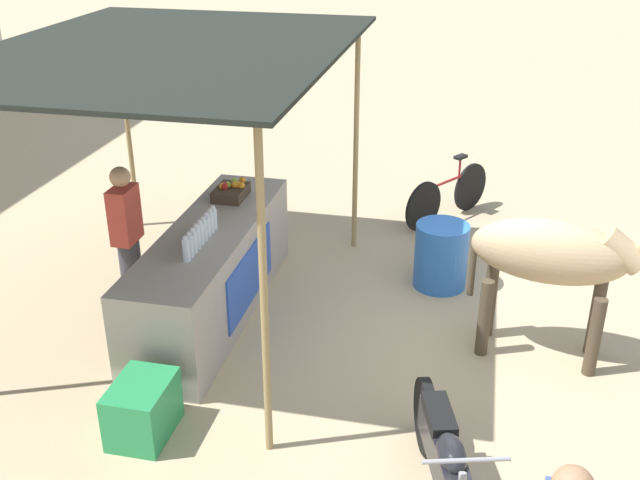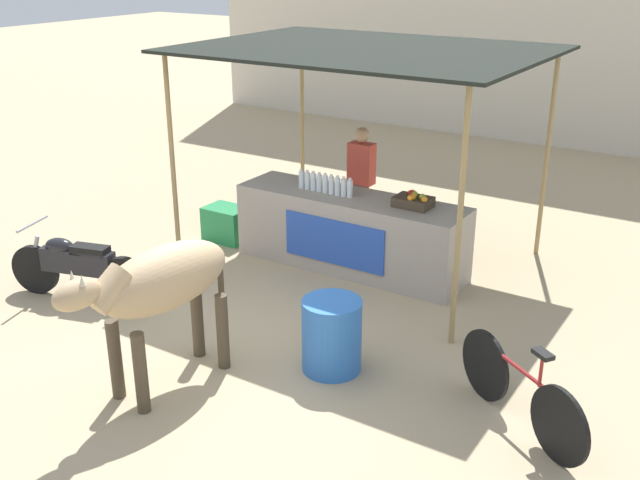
% 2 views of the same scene
% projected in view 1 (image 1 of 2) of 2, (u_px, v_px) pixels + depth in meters
% --- Properties ---
extents(ground_plane, '(60.00, 60.00, 0.00)m').
position_uv_depth(ground_plane, '(425.00, 337.00, 7.41)').
color(ground_plane, tan).
extents(stall_counter, '(3.00, 0.82, 0.96)m').
position_uv_depth(stall_counter, '(212.00, 271.00, 7.64)').
color(stall_counter, '#9E9389').
rests_on(stall_counter, ground).
extents(stall_awning, '(4.20, 3.20, 2.74)m').
position_uv_depth(stall_awning, '(166.00, 59.00, 6.77)').
color(stall_awning, black).
rests_on(stall_awning, ground).
extents(water_bottle_row, '(0.79, 0.07, 0.25)m').
position_uv_depth(water_bottle_row, '(200.00, 233.00, 7.06)').
color(water_bottle_row, silver).
rests_on(water_bottle_row, stall_counter).
extents(fruit_crate, '(0.44, 0.32, 0.18)m').
position_uv_depth(fruit_crate, '(231.00, 191.00, 8.14)').
color(fruit_crate, '#3F3326').
rests_on(fruit_crate, stall_counter).
extents(vendor_behind_counter, '(0.34, 0.22, 1.65)m').
position_uv_depth(vendor_behind_counter, '(128.00, 244.00, 7.38)').
color(vendor_behind_counter, '#383842').
rests_on(vendor_behind_counter, ground).
extents(cooler_box, '(0.60, 0.44, 0.48)m').
position_uv_depth(cooler_box, '(143.00, 409.00, 6.01)').
color(cooler_box, '#268C4C').
rests_on(cooler_box, ground).
extents(water_barrel, '(0.58, 0.58, 0.73)m').
position_uv_depth(water_barrel, '(441.00, 256.00, 8.22)').
color(water_barrel, blue).
rests_on(water_barrel, ground).
extents(cow, '(0.69, 1.85, 1.44)m').
position_uv_depth(cow, '(556.00, 257.00, 6.70)').
color(cow, tan).
rests_on(cow, ground).
extents(motorcycle_parked, '(1.75, 0.70, 0.90)m').
position_uv_depth(motorcycle_parked, '(443.00, 458.00, 5.23)').
color(motorcycle_parked, black).
rests_on(motorcycle_parked, ground).
extents(bicycle_leaning, '(1.40, 0.96, 0.85)m').
position_uv_depth(bicycle_leaning, '(448.00, 195.00, 9.87)').
color(bicycle_leaning, black).
rests_on(bicycle_leaning, ground).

